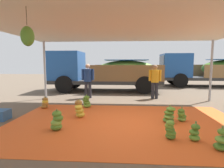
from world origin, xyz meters
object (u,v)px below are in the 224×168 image
banana_bunch_0 (182,115)px  banana_bunch_2 (79,109)px  banana_bunch_6 (45,103)px  cargo_truck_main (102,71)px  worker_2 (88,78)px  banana_bunch_5 (169,115)px  cargo_truck_far (207,69)px  banana_bunch_1 (222,140)px  banana_bunch_4 (87,102)px  banana_bunch_7 (195,133)px  worker_0 (155,79)px  banana_bunch_8 (57,121)px  crate_0 (1,115)px  banana_bunch_3 (170,130)px

banana_bunch_0 → banana_bunch_2: (-3.07, 0.16, 0.08)m
banana_bunch_2 → banana_bunch_6: 1.92m
cargo_truck_main → worker_2: bearing=-99.6°
banana_bunch_5 → banana_bunch_6: banana_bunch_5 is taller
cargo_truck_far → worker_2: 9.46m
banana_bunch_1 → banana_bunch_6: banana_bunch_1 is taller
banana_bunch_5 → worker_2: worker_2 is taller
banana_bunch_4 → cargo_truck_far: bearing=43.1°
banana_bunch_2 → banana_bunch_0: bearing=-3.0°
banana_bunch_7 → banana_bunch_6: bearing=150.3°
banana_bunch_0 → banana_bunch_1: (0.20, -1.76, 0.03)m
banana_bunch_5 → cargo_truck_far: size_ratio=0.07×
banana_bunch_7 → cargo_truck_far: (4.60, 9.89, 1.06)m
banana_bunch_1 → worker_0: size_ratio=0.31×
banana_bunch_8 → banana_bunch_4: bearing=84.0°
crate_0 → cargo_truck_far: bearing=41.7°
cargo_truck_main → worker_0: cargo_truck_main is taller
banana_bunch_7 → worker_2: worker_2 is taller
banana_bunch_3 → banana_bunch_8: (-2.71, 0.36, 0.03)m
cargo_truck_far → worker_0: 6.94m
banana_bunch_8 → worker_0: size_ratio=0.33×
banana_bunch_2 → worker_2: worker_2 is taller
banana_bunch_6 → banana_bunch_8: bearing=-59.2°
banana_bunch_2 → crate_0: bearing=-170.7°
banana_bunch_1 → banana_bunch_8: 3.66m
banana_bunch_1 → banana_bunch_5: size_ratio=0.95×
banana_bunch_0 → banana_bunch_5: 0.43m
banana_bunch_3 → cargo_truck_far: bearing=62.5°
banana_bunch_3 → worker_0: (0.44, 4.71, 0.73)m
worker_2 → crate_0: 4.14m
banana_bunch_0 → crate_0: bearing=-177.7°
banana_bunch_3 → banana_bunch_6: bearing=147.8°
banana_bunch_3 → crate_0: bearing=167.1°
crate_0 → banana_bunch_2: bearing=9.3°
cargo_truck_far → banana_bunch_1: bearing=-112.5°
banana_bunch_2 → cargo_truck_far: (7.53, 8.39, 0.99)m
banana_bunch_6 → cargo_truck_main: (1.62, 4.51, 1.03)m
banana_bunch_2 → banana_bunch_5: bearing=-6.7°
banana_bunch_1 → banana_bunch_2: 3.79m
banana_bunch_1 → banana_bunch_7: size_ratio=1.15×
banana_bunch_3 → banana_bunch_4: 3.70m
banana_bunch_1 → crate_0: 5.77m
banana_bunch_1 → banana_bunch_4: size_ratio=0.99×
banana_bunch_5 → crate_0: size_ratio=1.20×
banana_bunch_7 → cargo_truck_main: size_ratio=0.06×
banana_bunch_5 → banana_bunch_6: bearing=162.0°
banana_bunch_0 → banana_bunch_6: banana_bunch_6 is taller
cargo_truck_main → crate_0: 6.49m
banana_bunch_3 → banana_bunch_8: banana_bunch_8 is taller
banana_bunch_8 → worker_2: (-0.07, 4.29, 0.73)m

